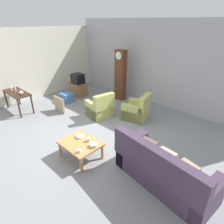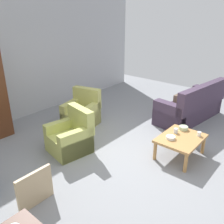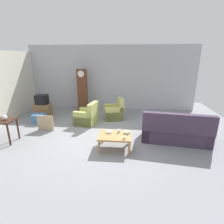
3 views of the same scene
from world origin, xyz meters
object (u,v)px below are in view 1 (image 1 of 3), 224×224
(glass_dome_cloche, at_px, (21,93))
(armchair_olive_near, at_px, (100,109))
(tv_crt, at_px, (78,79))
(cup_white_porcelain, at_px, (79,151))
(armchair_olive_far, at_px, (137,111))
(wine_glass_short, at_px, (15,88))
(bowl_shallow_green, at_px, (93,145))
(storage_box_blue, at_px, (67,98))
(tv_stand_cabinet, at_px, (79,89))
(grandfather_clock, at_px, (121,75))
(couch_floral, at_px, (162,171))
(bowl_white_stacked, at_px, (80,137))
(framed_picture_leaning, at_px, (59,105))
(coffee_table_wood, at_px, (80,145))
(wine_glass_tall, at_px, (10,86))
(console_table_dark, at_px, (17,95))
(wine_glass_mid, at_px, (11,87))
(cup_blue_rimmed, at_px, (88,140))

(glass_dome_cloche, bearing_deg, armchair_olive_near, 38.24)
(tv_crt, xyz_separation_m, cup_white_porcelain, (3.79, -2.88, -0.32))
(armchair_olive_far, xyz_separation_m, wine_glass_short, (-3.75, -2.49, 0.55))
(bowl_shallow_green, bearing_deg, storage_box_blue, 154.82)
(bowl_shallow_green, bearing_deg, tv_stand_cabinet, 146.93)
(armchair_olive_far, xyz_separation_m, grandfather_clock, (-1.66, 1.01, 0.74))
(couch_floral, height_order, bowl_white_stacked, couch_floral)
(framed_picture_leaning, bearing_deg, coffee_table_wood, -22.12)
(couch_floral, bearing_deg, glass_dome_cloche, -174.88)
(couch_floral, relative_size, tv_crt, 4.58)
(couch_floral, xyz_separation_m, bowl_white_stacked, (-2.09, -0.48, 0.11))
(tv_stand_cabinet, relative_size, wine_glass_tall, 3.44)
(armchair_olive_far, distance_m, console_table_dark, 4.43)
(console_table_dark, xyz_separation_m, storage_box_blue, (0.57, 1.73, -0.45))
(wine_glass_mid, height_order, wine_glass_short, wine_glass_mid)
(armchair_olive_far, bearing_deg, cup_white_porcelain, -79.74)
(tv_crt, xyz_separation_m, bowl_shallow_green, (3.86, -2.51, -0.33))
(tv_stand_cabinet, bearing_deg, wine_glass_tall, -107.67)
(console_table_dark, distance_m, bowl_white_stacked, 3.68)
(wine_glass_tall, bearing_deg, glass_dome_cloche, 2.69)
(couch_floral, relative_size, console_table_dark, 1.69)
(cup_white_porcelain, relative_size, wine_glass_short, 0.50)
(coffee_table_wood, relative_size, wine_glass_short, 5.50)
(armchair_olive_far, bearing_deg, grandfather_clock, 148.63)
(coffee_table_wood, xyz_separation_m, glass_dome_cloche, (-3.48, 0.13, 0.44))
(armchair_olive_near, xyz_separation_m, wine_glass_short, (-2.71, -1.73, 0.55))
(armchair_olive_near, bearing_deg, cup_blue_rimmed, -50.61)
(couch_floral, xyz_separation_m, wine_glass_tall, (-6.22, -0.52, 0.52))
(tv_stand_cabinet, xyz_separation_m, wine_glass_short, (-0.48, -2.49, 0.56))
(tv_stand_cabinet, relative_size, wine_glass_short, 3.90)
(tv_crt, relative_size, cup_white_porcelain, 5.50)
(coffee_table_wood, bearing_deg, framed_picture_leaning, 157.88)
(couch_floral, height_order, tv_crt, couch_floral)
(armchair_olive_far, relative_size, bowl_white_stacked, 5.20)
(armchair_olive_far, bearing_deg, storage_box_blue, -165.54)
(coffee_table_wood, distance_m, cup_blue_rimmed, 0.23)
(wine_glass_mid, bearing_deg, couch_floral, 5.04)
(tv_stand_cabinet, distance_m, framed_picture_leaning, 1.75)
(console_table_dark, bearing_deg, wine_glass_mid, -173.52)
(grandfather_clock, relative_size, bowl_white_stacked, 11.44)
(grandfather_clock, height_order, glass_dome_cloche, grandfather_clock)
(console_table_dark, bearing_deg, glass_dome_cloche, 2.79)
(wine_glass_mid, bearing_deg, framed_picture_leaning, 34.03)
(bowl_shallow_green, bearing_deg, framed_picture_leaning, 162.22)
(armchair_olive_far, bearing_deg, coffee_table_wood, -84.96)
(tv_stand_cabinet, bearing_deg, framed_picture_leaning, -61.58)
(cup_white_porcelain, bearing_deg, armchair_olive_near, 126.60)
(coffee_table_wood, height_order, console_table_dark, console_table_dark)
(console_table_dark, bearing_deg, tv_stand_cabinet, 81.92)
(bowl_white_stacked, bearing_deg, cup_blue_rimmed, 7.96)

